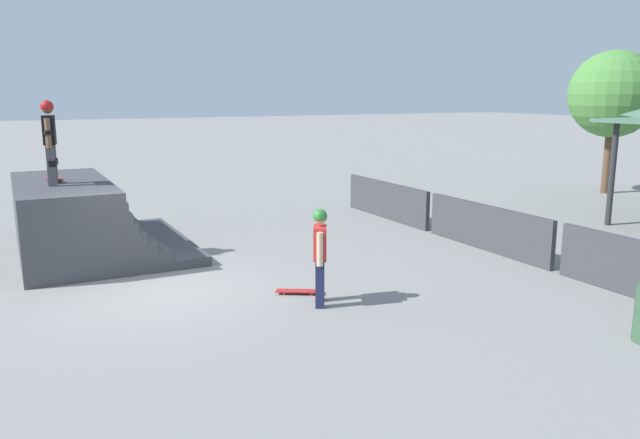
% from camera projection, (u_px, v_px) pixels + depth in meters
% --- Properties ---
extents(ground_plane, '(160.00, 160.00, 0.00)m').
position_uv_depth(ground_plane, '(158.00, 290.00, 11.53)').
color(ground_plane, gray).
extents(quarter_pipe_ramp, '(4.62, 3.59, 1.68)m').
position_uv_depth(quarter_pipe_ramp, '(79.00, 222.00, 13.94)').
color(quarter_pipe_ramp, '#424247').
rests_on(quarter_pipe_ramp, ground).
extents(skater_on_deck, '(0.76, 0.29, 1.75)m').
position_uv_depth(skater_on_deck, '(50.00, 137.00, 12.90)').
color(skater_on_deck, '#4C4C51').
rests_on(skater_on_deck, quarter_pipe_ramp).
extents(skateboard_on_deck, '(0.81, 0.32, 0.09)m').
position_uv_depth(skateboard_on_deck, '(54.00, 179.00, 13.63)').
color(skateboard_on_deck, blue).
rests_on(skateboard_on_deck, quarter_pipe_ramp).
extents(bystander_walking, '(0.63, 0.40, 1.67)m').
position_uv_depth(bystander_walking, '(320.00, 249.00, 10.57)').
color(bystander_walking, '#1E2347').
rests_on(bystander_walking, ground).
extents(skateboard_on_ground, '(0.59, 0.80, 0.09)m').
position_uv_depth(skateboard_on_ground, '(300.00, 291.00, 11.28)').
color(skateboard_on_ground, red).
rests_on(skateboard_on_ground, ground).
extents(barrier_fence, '(12.40, 0.12, 1.05)m').
position_uv_depth(barrier_fence, '(486.00, 228.00, 14.37)').
color(barrier_fence, '#3D3D42').
rests_on(barrier_fence, ground).
extents(tree_beside_pavilion, '(3.06, 3.06, 5.07)m').
position_uv_depth(tree_beside_pavilion, '(613.00, 94.00, 21.99)').
color(tree_beside_pavilion, brown).
rests_on(tree_beside_pavilion, ground).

